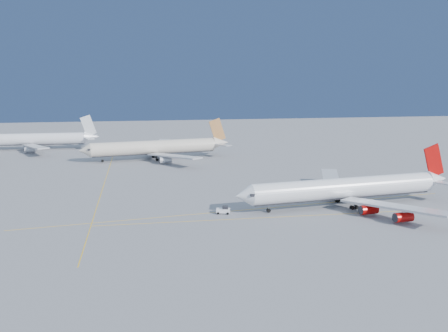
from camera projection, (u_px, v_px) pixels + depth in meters
ground at (244, 204)px, 138.38m from camera, size 500.00×500.00×0.00m
taxiway_lines at (189, 200)px, 142.14m from camera, size 118.86×140.00×0.02m
airliner_virgin at (349, 188)px, 135.89m from camera, size 64.93×57.87×16.03m
airliner_etihad at (157, 147)px, 209.02m from camera, size 63.36×57.91×16.58m
airliner_third at (35, 139)px, 235.31m from camera, size 59.90×55.44×16.12m
pushback_tug at (224, 210)px, 128.68m from camera, size 3.86×2.82×2.00m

